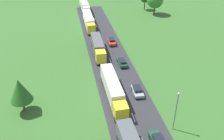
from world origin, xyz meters
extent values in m
cube|color=#2B2B30|center=(0.00, 24.50, 0.03)|extent=(10.00, 140.00, 0.06)
cube|color=white|center=(0.00, 27.83, 0.07)|extent=(0.16, 2.40, 0.01)
cube|color=white|center=(0.00, 34.53, 0.07)|extent=(0.16, 2.40, 0.01)
cube|color=white|center=(0.00, 42.04, 0.07)|extent=(0.16, 2.40, 0.01)
cube|color=white|center=(0.00, 49.48, 0.07)|extent=(0.16, 2.40, 0.01)
cube|color=white|center=(0.00, 57.43, 0.07)|extent=(0.16, 2.40, 0.01)
cube|color=white|center=(0.00, 65.27, 0.07)|extent=(0.16, 2.40, 0.01)
cube|color=white|center=(0.00, 73.18, 0.07)|extent=(0.16, 2.40, 0.01)
cube|color=white|center=(0.00, 79.77, 0.07)|extent=(0.16, 2.40, 0.01)
cylinder|color=black|center=(-1.75, 23.31, 0.56)|extent=(0.38, 1.01, 1.00)
cylinder|color=black|center=(-3.84, 23.25, 0.56)|extent=(0.38, 1.01, 1.00)
cube|color=yellow|center=(-2.37, 28.05, 1.87)|extent=(2.47, 2.60, 2.63)
cube|color=black|center=(-2.36, 26.83, 2.35)|extent=(2.10, 0.12, 1.16)
cube|color=beige|center=(-2.46, 35.61, 2.35)|extent=(2.63, 11.87, 2.98)
cube|color=black|center=(-2.46, 35.61, 0.66)|extent=(1.02, 11.26, 0.24)
cylinder|color=black|center=(-1.31, 27.42, 0.56)|extent=(0.36, 1.00, 1.00)
cylinder|color=black|center=(-3.41, 27.40, 0.56)|extent=(0.36, 1.00, 1.00)
cylinder|color=black|center=(-1.44, 39.18, 0.56)|extent=(0.36, 1.00, 1.00)
cylinder|color=black|center=(-3.54, 39.15, 0.56)|extent=(0.36, 1.00, 1.00)
cylinder|color=black|center=(-1.46, 40.60, 0.56)|extent=(0.36, 1.00, 1.00)
cylinder|color=black|center=(-3.56, 40.57, 0.56)|extent=(0.36, 1.00, 1.00)
cube|color=yellow|center=(-2.57, 48.46, 1.94)|extent=(2.50, 2.69, 2.76)
cube|color=black|center=(-2.60, 47.20, 2.44)|extent=(2.10, 0.15, 1.22)
cube|color=#4C5156|center=(-2.41, 55.04, 2.26)|extent=(2.74, 9.89, 2.80)
cube|color=black|center=(-2.41, 55.04, 0.66)|extent=(1.13, 9.36, 0.24)
cylinder|color=black|center=(-1.53, 47.78, 0.56)|extent=(0.37, 1.01, 1.00)
cylinder|color=black|center=(-3.63, 47.83, 0.56)|extent=(0.37, 1.01, 1.00)
cylinder|color=black|center=(-1.29, 57.97, 0.56)|extent=(0.37, 1.01, 1.00)
cylinder|color=black|center=(-3.39, 58.02, 0.56)|extent=(0.37, 1.01, 1.00)
cylinder|color=black|center=(-1.26, 59.15, 0.56)|extent=(0.37, 1.01, 1.00)
cylinder|color=black|center=(-3.36, 59.20, 0.56)|extent=(0.37, 1.01, 1.00)
cube|color=yellow|center=(-2.50, 66.72, 1.98)|extent=(2.45, 2.39, 2.84)
cube|color=black|center=(-2.51, 65.59, 2.49)|extent=(2.10, 0.11, 1.25)
cube|color=white|center=(-2.48, 74.26, 2.33)|extent=(2.54, 12.00, 2.95)
cube|color=black|center=(-2.48, 74.26, 0.66)|extent=(0.94, 11.39, 0.24)
cylinder|color=black|center=(-1.46, 66.12, 0.56)|extent=(0.35, 1.00, 1.00)
cylinder|color=black|center=(-3.56, 66.13, 0.56)|extent=(0.35, 1.00, 1.00)
cylinder|color=black|center=(-1.42, 77.85, 0.56)|extent=(0.35, 1.00, 1.00)
cylinder|color=black|center=(-3.52, 77.86, 0.56)|extent=(0.35, 1.00, 1.00)
cylinder|color=black|center=(-1.41, 79.29, 0.56)|extent=(0.35, 1.00, 1.00)
cylinder|color=black|center=(-3.51, 79.29, 0.56)|extent=(0.35, 1.00, 1.00)
cube|color=white|center=(-2.04, 83.56, 2.08)|extent=(2.50, 2.48, 3.04)
cube|color=black|center=(-2.02, 82.41, 2.63)|extent=(2.10, 0.15, 1.34)
cube|color=beige|center=(-2.21, 90.84, 2.32)|extent=(2.77, 11.49, 2.92)
cube|color=black|center=(-2.21, 90.84, 0.66)|extent=(1.16, 10.88, 0.24)
cylinder|color=black|center=(-0.98, 82.98, 0.56)|extent=(0.37, 1.01, 1.00)
cylinder|color=black|center=(-3.08, 82.93, 0.56)|extent=(0.37, 1.01, 1.00)
cylinder|color=black|center=(-1.24, 94.29, 0.56)|extent=(0.37, 1.01, 1.00)
cylinder|color=black|center=(-3.34, 94.24, 0.56)|extent=(0.37, 1.01, 1.00)
cylinder|color=black|center=(-1.28, 95.66, 0.56)|extent=(0.37, 1.01, 1.00)
cylinder|color=black|center=(-3.38, 95.61, 0.56)|extent=(0.37, 1.01, 1.00)
cube|color=black|center=(2.16, 20.77, 1.25)|extent=(1.64, 2.58, 0.60)
cylinder|color=black|center=(1.27, 22.49, 0.38)|extent=(0.24, 0.65, 0.64)
cylinder|color=black|center=(2.91, 22.55, 0.38)|extent=(0.24, 0.65, 0.64)
cube|color=#8C939E|center=(2.71, 34.56, 0.67)|extent=(2.08, 4.16, 0.57)
cube|color=black|center=(2.72, 34.76, 1.24)|extent=(1.70, 2.36, 0.56)
cylinder|color=black|center=(3.49, 33.13, 0.38)|extent=(0.25, 0.65, 0.64)
cylinder|color=black|center=(1.80, 33.21, 0.38)|extent=(0.25, 0.65, 0.64)
cylinder|color=black|center=(3.63, 35.90, 0.38)|extent=(0.25, 0.65, 0.64)
cylinder|color=black|center=(1.94, 35.98, 0.38)|extent=(0.25, 0.65, 0.64)
cube|color=#19472D|center=(2.38, 46.76, 0.69)|extent=(1.84, 4.64, 0.62)
cube|color=black|center=(2.39, 46.53, 1.27)|extent=(1.51, 2.61, 0.53)
cylinder|color=black|center=(1.58, 48.30, 0.38)|extent=(0.24, 0.65, 0.64)
cylinder|color=black|center=(3.09, 48.34, 0.38)|extent=(0.24, 0.65, 0.64)
cylinder|color=black|center=(1.67, 45.17, 0.38)|extent=(0.24, 0.65, 0.64)
cylinder|color=black|center=(3.18, 45.22, 0.38)|extent=(0.24, 0.65, 0.64)
cube|color=red|center=(2.24, 58.82, 0.70)|extent=(1.94, 4.41, 0.64)
cube|color=black|center=(2.25, 59.04, 1.32)|extent=(1.59, 2.48, 0.60)
cylinder|color=black|center=(3.00, 57.31, 0.38)|extent=(0.24, 0.65, 0.64)
cylinder|color=black|center=(1.39, 57.36, 0.38)|extent=(0.24, 0.65, 0.64)
cylinder|color=black|center=(3.09, 60.27, 0.38)|extent=(0.24, 0.65, 0.64)
cylinder|color=black|center=(1.48, 60.32, 0.38)|extent=(0.24, 0.65, 0.64)
cylinder|color=slate|center=(5.87, 23.76, 3.73)|extent=(0.18, 0.18, 7.47)
sphere|color=silver|center=(5.87, 23.76, 7.59)|extent=(0.36, 0.36, 0.36)
cylinder|color=#513823|center=(21.02, 86.82, 1.62)|extent=(0.37, 0.37, 3.25)
cylinder|color=#513823|center=(22.92, 81.07, 1.52)|extent=(0.50, 0.50, 3.04)
sphere|color=#38702D|center=(22.92, 81.07, 5.29)|extent=(6.01, 6.01, 6.01)
cylinder|color=#513823|center=(-19.54, 33.75, 1.27)|extent=(0.42, 0.42, 2.53)
cone|color=#23561E|center=(-19.54, 33.75, 4.76)|extent=(4.06, 4.06, 4.46)
camera|label=1|loc=(-10.63, -4.81, 31.13)|focal=40.07mm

